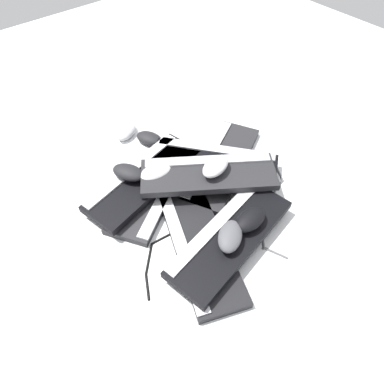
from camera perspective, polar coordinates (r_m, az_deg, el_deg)
name	(u,v)px	position (r m, az deg, el deg)	size (l,w,h in m)	color
ground_plane	(193,186)	(1.18, 0.25, 1.00)	(3.20, 3.20, 0.00)	white
keyboard_0	(221,163)	(1.25, 4.91, 4.80)	(0.46, 0.33, 0.03)	#232326
keyboard_1	(153,187)	(1.17, -6.49, 0.82)	(0.45, 0.36, 0.03)	#232326
keyboard_2	(199,245)	(1.03, 1.12, -8.76)	(0.31, 0.46, 0.03)	black
keyboard_3	(144,178)	(1.16, -8.00, 2.26)	(0.46, 0.24, 0.03)	black
keyboard_4	(214,162)	(1.21, 3.62, 5.03)	(0.39, 0.44, 0.03)	black
keyboard_5	(230,237)	(1.01, 6.39, -7.40)	(0.46, 0.22, 0.03)	black
keyboard_6	(208,174)	(1.12, 2.75, 3.06)	(0.45, 0.38, 0.03)	#232326
mouse_0	(149,138)	(1.34, -7.11, 8.85)	(0.11, 0.07, 0.04)	black
mouse_1	(128,172)	(1.14, -10.59, 3.25)	(0.11, 0.07, 0.04)	black
mouse_2	(215,166)	(1.10, 3.93, 4.29)	(0.11, 0.07, 0.04)	silver
mouse_3	(230,236)	(0.97, 6.37, -7.35)	(0.11, 0.07, 0.04)	#4C4C51
mouse_4	(251,219)	(1.01, 9.76, -4.47)	(0.11, 0.07, 0.04)	black
mouse_5	(156,172)	(1.13, -6.10, 3.28)	(0.11, 0.07, 0.04)	silver
mouse_6	(126,131)	(1.39, -10.92, 9.94)	(0.11, 0.07, 0.04)	#B7B7BC
cable_0	(212,213)	(1.11, 3.43, -3.51)	(0.55, 0.33, 0.01)	black
cable_1	(272,204)	(1.16, 13.24, -2.04)	(0.32, 0.32, 0.01)	#59595B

